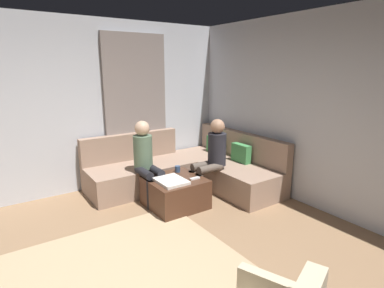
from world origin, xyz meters
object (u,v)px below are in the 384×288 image
Objects in this scene: ottoman at (175,192)px; person_on_couch_side at (146,158)px; person_on_couch_back at (212,155)px; sectional_couch at (189,169)px; game_remote at (195,178)px; coffee_mug at (178,169)px.

ottoman is 0.63× the size of person_on_couch_side.
person_on_couch_back is at bearing 91.69° from ottoman.
game_remote is at bearing -28.24° from sectional_couch.
sectional_couch is at bearing 132.37° from ottoman.
sectional_couch is 0.95m from person_on_couch_side.
coffee_mug is 0.40m from game_remote.
game_remote is 0.12× the size of person_on_couch_side.
coffee_mug is at bearing 154.60° from person_on_couch_side.
game_remote reaches higher than ottoman.
person_on_couch_side is (-0.60, -0.46, 0.23)m from game_remote.
ottoman is 0.81m from person_on_couch_back.
person_on_couch_back is (0.55, 0.06, 0.38)m from sectional_couch.
coffee_mug is (-0.22, 0.18, 0.26)m from ottoman.
game_remote is (0.40, 0.04, -0.04)m from coffee_mug.
person_on_couch_side is (-0.40, -0.91, 0.00)m from person_on_couch_back.
coffee_mug is 0.63× the size of game_remote.
sectional_couch is 0.67m from person_on_couch_back.
person_on_couch_side is at bearing -115.40° from coffee_mug.
ottoman is 5.07× the size of game_remote.
person_on_couch_back is at bearing 156.44° from person_on_couch_side.
person_on_couch_side is at bearing -150.39° from ottoman.
game_remote is at bearing 127.42° from person_on_couch_side.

